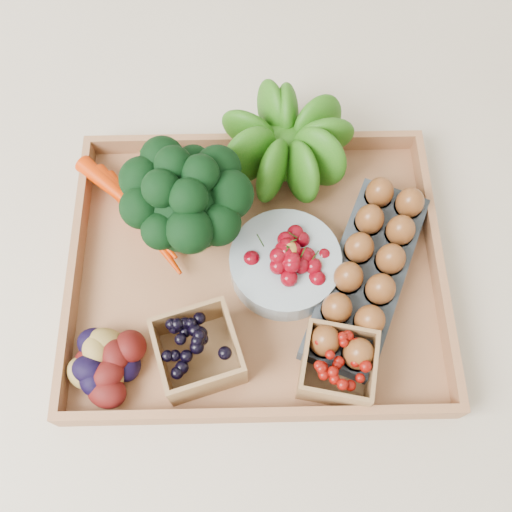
{
  "coord_description": "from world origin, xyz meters",
  "views": [
    {
      "loc": [
        -0.01,
        -0.34,
        0.81
      ],
      "look_at": [
        0.0,
        0.0,
        0.06
      ],
      "focal_mm": 40.0,
      "sensor_mm": 36.0,
      "label": 1
    }
  ],
  "objects_px": {
    "tray": "(256,270)",
    "broccoli": "(189,217)",
    "cherry_bowl": "(285,264)",
    "egg_carton": "(366,276)"
  },
  "relations": [
    {
      "from": "tray",
      "to": "broccoli",
      "type": "bearing_deg",
      "value": 151.3
    },
    {
      "from": "tray",
      "to": "egg_carton",
      "type": "distance_m",
      "value": 0.17
    },
    {
      "from": "broccoli",
      "to": "cherry_bowl",
      "type": "bearing_deg",
      "value": -22.01
    },
    {
      "from": "broccoli",
      "to": "egg_carton",
      "type": "xyz_separation_m",
      "value": [
        0.26,
        -0.08,
        -0.05
      ]
    },
    {
      "from": "tray",
      "to": "cherry_bowl",
      "type": "bearing_deg",
      "value": -4.75
    },
    {
      "from": "cherry_bowl",
      "to": "egg_carton",
      "type": "distance_m",
      "value": 0.12
    },
    {
      "from": "tray",
      "to": "egg_carton",
      "type": "relative_size",
      "value": 1.83
    },
    {
      "from": "cherry_bowl",
      "to": "egg_carton",
      "type": "bearing_deg",
      "value": -9.42
    },
    {
      "from": "tray",
      "to": "broccoli",
      "type": "relative_size",
      "value": 3.09
    },
    {
      "from": "broccoli",
      "to": "cherry_bowl",
      "type": "xyz_separation_m",
      "value": [
        0.14,
        -0.06,
        -0.05
      ]
    }
  ]
}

